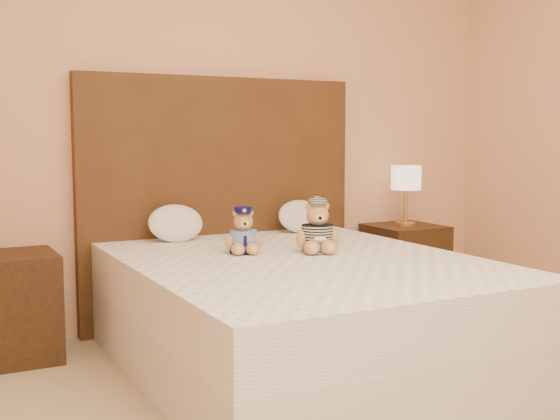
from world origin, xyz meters
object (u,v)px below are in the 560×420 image
object	(u,v)px
nightstand_left	(11,307)
pillow_right	(301,215)
teddy_prisoner	(317,227)
pillow_left	(176,221)
lamp	(406,181)
nightstand_right	(404,266)
bed	(301,314)
teddy_police	(243,230)

from	to	relation	value
nightstand_left	pillow_right	xyz separation A→B (m)	(1.71, 0.03, 0.38)
teddy_prisoner	pillow_left	world-z (taller)	teddy_prisoner
nightstand_left	lamp	distance (m)	2.56
pillow_right	nightstand_right	bearing A→B (deg)	-2.18
lamp	bed	bearing A→B (deg)	-147.38
lamp	pillow_left	bearing A→B (deg)	178.93
bed	pillow_left	size ratio (longest dim) A/B	6.21
bed	teddy_police	world-z (taller)	teddy_police
bed	teddy_police	xyz separation A→B (m)	(-0.18, 0.28, 0.39)
nightstand_left	teddy_prisoner	bearing A→B (deg)	-25.68
lamp	pillow_left	world-z (taller)	lamp
nightstand_right	lamp	bearing A→B (deg)	180.00
teddy_police	lamp	bearing A→B (deg)	35.77
nightstand_right	teddy_police	xyz separation A→B (m)	(-1.43, -0.52, 0.39)
pillow_left	pillow_right	distance (m)	0.82
pillow_right	lamp	bearing A→B (deg)	-2.18
bed	pillow_left	bearing A→B (deg)	113.03
nightstand_left	nightstand_right	size ratio (longest dim) A/B	1.00
nightstand_left	nightstand_right	bearing A→B (deg)	0.00
bed	teddy_prisoner	xyz separation A→B (m)	(0.16, 0.12, 0.41)
teddy_prisoner	teddy_police	bearing A→B (deg)	175.27
nightstand_left	teddy_prisoner	size ratio (longest dim) A/B	2.07
pillow_right	bed	bearing A→B (deg)	-119.14
nightstand_right	teddy_prisoner	xyz separation A→B (m)	(-1.09, -0.68, 0.41)
bed	nightstand_left	distance (m)	1.48
bed	lamp	bearing A→B (deg)	32.62
teddy_police	pillow_right	world-z (taller)	teddy_police
teddy_prisoner	pillow_right	world-z (taller)	teddy_prisoner
nightstand_left	teddy_police	distance (m)	1.25
nightstand_right	teddy_prisoner	size ratio (longest dim) A/B	2.07
lamp	teddy_police	world-z (taller)	lamp
nightstand_right	pillow_right	world-z (taller)	pillow_right
nightstand_right	teddy_prisoner	distance (m)	1.35
nightstand_right	lamp	distance (m)	0.57
teddy_prisoner	lamp	bearing A→B (deg)	51.26
nightstand_right	pillow_left	bearing A→B (deg)	178.93
teddy_police	teddy_prisoner	size ratio (longest dim) A/B	0.88
teddy_police	pillow_right	xyz separation A→B (m)	(0.65, 0.55, -0.01)
bed	teddy_police	distance (m)	0.51
pillow_left	pillow_right	bearing A→B (deg)	0.00
nightstand_left	pillow_left	xyz separation A→B (m)	(0.90, 0.03, 0.39)
nightstand_left	teddy_police	world-z (taller)	teddy_police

